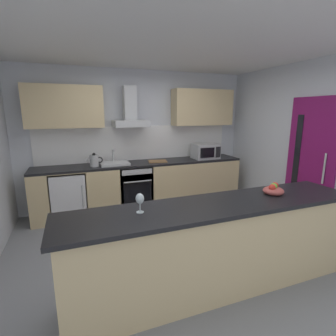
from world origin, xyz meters
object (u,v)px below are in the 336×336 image
sink (114,163)px  chopping_board (158,161)px  range_hood (130,114)px  refrigerator (69,195)px  wine_glass (140,199)px  kettle (94,161)px  fruit_bowl (273,190)px  microwave (206,151)px  oven (134,186)px

sink → chopping_board: bearing=-2.5°
range_hood → sink: bearing=-160.9°
refrigerator → wine_glass: 2.60m
kettle → fruit_bowl: kettle is taller
range_hood → wine_glass: 2.72m
microwave → chopping_board: (-1.02, 0.00, -0.14)m
sink → fruit_bowl: (1.33, -2.46, 0.07)m
kettle → fruit_bowl: (1.68, -2.41, -0.01)m
sink → range_hood: (0.34, 0.12, 0.86)m
range_hood → fruit_bowl: (0.99, -2.57, -0.79)m
oven → microwave: bearing=-1.1°
refrigerator → chopping_board: (1.61, -0.02, 0.49)m
refrigerator → fruit_bowl: bearing=-48.8°
refrigerator → microwave: bearing=-0.5°
refrigerator → fruit_bowl: size_ratio=3.86×
oven → chopping_board: chopping_board is taller
microwave → wine_glass: 3.13m
microwave → wine_glass: microwave is taller
oven → kettle: size_ratio=2.77×
oven → fruit_bowl: (0.99, -2.44, 0.53)m
refrigerator → chopping_board: size_ratio=2.50×
oven → fruit_bowl: bearing=-68.0°
oven → microwave: (1.48, -0.03, 0.59)m
microwave → wine_glass: bearing=-129.6°
sink → kettle: sink is taller
refrigerator → sink: sink is taller
oven → refrigerator: bearing=-179.9°
range_hood → wine_glass: range_hood is taller
fruit_bowl → chopping_board: bearing=102.3°
oven → sink: (-0.34, 0.01, 0.47)m
sink → range_hood: range_hood is taller
sink → oven: bearing=-1.8°
kettle → wine_glass: kettle is taller
wine_glass → fruit_bowl: 1.50m
sink → chopping_board: size_ratio=1.47×
refrigerator → range_hood: range_hood is taller
microwave → sink: size_ratio=1.00×
oven → wine_glass: size_ratio=4.50×
range_hood → fruit_bowl: bearing=-69.0°
microwave → sink: microwave is taller
chopping_board → wine_glass: bearing=-111.9°
oven → refrigerator: 1.15m
kettle → wine_glass: (0.18, -2.41, 0.07)m
sink → fruit_bowl: size_ratio=2.27×
kettle → microwave: bearing=0.2°
wine_glass → range_hood: bearing=78.8°
microwave → sink: 1.83m
kettle → chopping_board: kettle is taller
oven → sink: 0.58m
wine_glass → fruit_bowl: bearing=-0.2°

